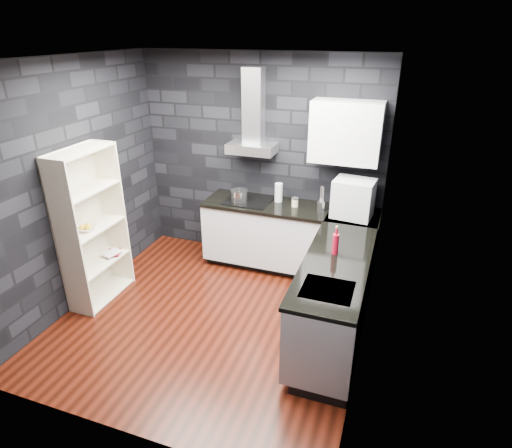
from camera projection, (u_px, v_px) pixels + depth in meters
The scene contains 28 objects.
ground at pixel (213, 317), 4.78m from camera, with size 3.20×3.20×0.00m, color #3A1108.
ceiling at pixel (200, 58), 3.64m from camera, with size 3.20×3.20×0.00m, color white.
wall_back at pixel (261, 161), 5.60m from camera, with size 3.20×0.05×2.70m, color black.
wall_front at pixel (102, 293), 2.82m from camera, with size 3.20×0.05×2.70m, color black.
wall_left at pixel (73, 186), 4.70m from camera, with size 0.05×3.20×2.70m, color black.
wall_right at pixel (377, 228), 3.72m from camera, with size 0.05×3.20×2.70m, color black.
toekick_back at pixel (288, 263), 5.75m from camera, with size 2.18×0.50×0.10m, color black.
toekick_right at pixel (335, 333), 4.44m from camera, with size 0.50×1.78×0.10m, color black.
counter_back_cab at pixel (289, 236), 5.54m from camera, with size 2.20×0.60×0.76m, color silver.
counter_right_cab at pixel (334, 298), 4.27m from camera, with size 0.60×1.80×0.76m, color silver.
counter_back_top at pixel (289, 208), 5.36m from camera, with size 2.20×0.62×0.04m, color black.
counter_right_top at pixel (336, 263), 4.10m from camera, with size 0.62×1.80×0.04m, color black.
counter_corner_top at pixel (354, 216), 5.13m from camera, with size 0.62×0.62×0.04m, color black.
hood_body at pixel (252, 148), 5.36m from camera, with size 0.60×0.34×0.12m, color #B9B9BE.
hood_chimney at pixel (254, 106), 5.21m from camera, with size 0.24×0.20×0.90m, color #B9B9BE.
upper_cabinet at pixel (346, 132), 4.89m from camera, with size 0.80×0.35×0.70m, color silver.
cooktop at pixel (249, 200), 5.53m from camera, with size 0.58×0.50×0.01m, color black.
sink_rim at pixel (327, 290), 3.67m from camera, with size 0.44×0.40×0.01m, color #B9B9BE.
pot at pixel (239, 196), 5.48m from camera, with size 0.21×0.21×0.12m, color #B8B9BD.
glass_vase at pixel (279, 193), 5.46m from camera, with size 0.10×0.10×0.24m, color silver.
storage_jar at pixel (295, 203), 5.33m from camera, with size 0.08×0.08×0.10m, color beige.
utensil_crock at pixel (321, 206), 5.20m from camera, with size 0.09×0.09×0.12m, color #B8B9BD.
appliance_garage at pixel (353, 199), 4.98m from camera, with size 0.45×0.35×0.45m, color silver.
red_bottle at pixel (335, 244), 4.20m from camera, with size 0.06×0.06×0.21m, color #A40B23.
bookshelf at pixel (92, 228), 4.78m from camera, with size 0.34×0.80×1.80m, color beige.
fruit_bowl at pixel (86, 228), 4.69m from camera, with size 0.20×0.20×0.05m, color silver.
book_red at pixel (106, 246), 5.09m from camera, with size 0.15×0.02×0.20m, color maroon.
book_second at pixel (106, 244), 5.09m from camera, with size 0.16×0.02×0.22m, color #B2B2B2.
Camera 1 is at (1.75, -3.52, 2.95)m, focal length 30.00 mm.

